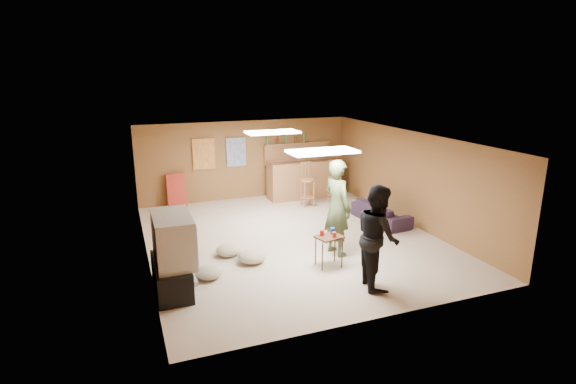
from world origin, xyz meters
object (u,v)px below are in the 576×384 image
object	(u,v)px
bar_counter	(303,179)
person_olive	(337,208)
tv_body	(173,239)
person_black	(378,236)
sofa	(381,213)
tray_table	(329,251)

from	to	relation	value
bar_counter	person_olive	world-z (taller)	person_olive
tv_body	person_olive	world-z (taller)	person_olive
person_black	sofa	distance (m)	3.43
tv_body	tray_table	size ratio (longest dim) A/B	1.84
person_olive	tray_table	world-z (taller)	person_olive
bar_counter	tray_table	xyz separation A→B (m)	(-1.37, -4.53, -0.25)
tv_body	sofa	bearing A→B (deg)	19.15
person_olive	person_black	bearing A→B (deg)	168.54
bar_counter	tv_body	bearing A→B (deg)	-133.00
tv_body	person_olive	size ratio (longest dim) A/B	0.57
person_olive	sofa	bearing A→B (deg)	-66.08
person_olive	tray_table	size ratio (longest dim) A/B	3.20
person_olive	tray_table	xyz separation A→B (m)	(-0.41, -0.50, -0.66)
person_black	sofa	xyz separation A→B (m)	(1.87, 2.80, -0.64)
person_olive	bar_counter	bearing A→B (deg)	-25.01
bar_counter	person_black	distance (m)	5.59
bar_counter	sofa	bearing A→B (deg)	-71.19
person_black	sofa	world-z (taller)	person_black
bar_counter	sofa	distance (m)	2.86
person_olive	sofa	world-z (taller)	person_olive
person_olive	tray_table	bearing A→B (deg)	128.96
tv_body	bar_counter	bearing A→B (deg)	47.00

